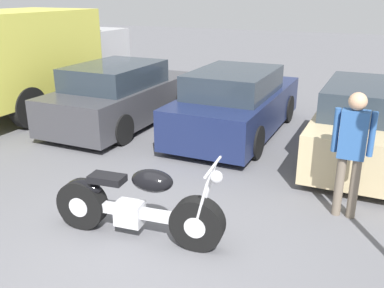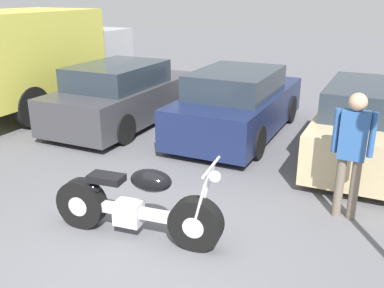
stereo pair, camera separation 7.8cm
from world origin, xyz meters
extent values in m
plane|color=slate|center=(0.00, 0.00, 0.00)|extent=(60.00, 60.00, 0.00)
cylinder|color=black|center=(0.54, 0.46, 0.33)|extent=(0.67, 0.27, 0.65)
cylinder|color=silver|center=(0.54, 0.46, 0.33)|extent=(0.28, 0.25, 0.26)
cylinder|color=black|center=(-1.01, 0.30, 0.33)|extent=(0.67, 0.27, 0.65)
cylinder|color=silver|center=(-1.01, 0.30, 0.33)|extent=(0.28, 0.25, 0.26)
cube|color=silver|center=(-0.23, 0.38, 0.34)|extent=(1.20, 0.23, 0.12)
cube|color=silver|center=(-0.34, 0.37, 0.31)|extent=(0.36, 0.27, 0.30)
ellipsoid|color=black|center=(-0.02, 0.40, 0.80)|extent=(0.55, 0.37, 0.27)
cube|color=black|center=(-0.62, 0.34, 0.74)|extent=(0.46, 0.28, 0.09)
ellipsoid|color=black|center=(-0.96, 0.30, 0.57)|extent=(0.50, 0.25, 0.20)
cylinder|color=silver|center=(0.64, 0.38, 0.70)|extent=(0.22, 0.06, 0.76)
cylinder|color=silver|center=(0.62, 0.56, 0.70)|extent=(0.22, 0.06, 0.76)
cylinder|color=silver|center=(0.72, 0.48, 1.08)|extent=(0.10, 0.62, 0.03)
sphere|color=silver|center=(0.76, 0.48, 0.96)|extent=(0.15, 0.15, 0.15)
cylinder|color=silver|center=(-0.57, 0.49, 0.21)|extent=(1.19, 0.20, 0.08)
cube|color=#3D3D42|center=(-3.13, 4.50, 0.53)|extent=(1.73, 4.17, 0.78)
cube|color=#28333D|center=(-3.13, 4.25, 1.16)|extent=(1.52, 2.17, 0.49)
cylinder|color=black|center=(-3.94, 5.80, 0.31)|extent=(0.20, 0.63, 0.63)
cylinder|color=black|center=(-2.33, 5.80, 0.31)|extent=(0.20, 0.63, 0.63)
cylinder|color=black|center=(-3.94, 3.21, 0.31)|extent=(0.20, 0.63, 0.63)
cylinder|color=black|center=(-2.33, 3.21, 0.31)|extent=(0.20, 0.63, 0.63)
cube|color=#19234C|center=(-0.49, 4.88, 0.53)|extent=(1.73, 4.17, 0.78)
cube|color=#28333D|center=(-0.49, 4.63, 1.16)|extent=(1.52, 2.17, 0.49)
cylinder|color=black|center=(-1.29, 6.17, 0.31)|extent=(0.20, 0.63, 0.63)
cylinder|color=black|center=(0.32, 6.17, 0.31)|extent=(0.20, 0.63, 0.63)
cylinder|color=black|center=(-1.29, 3.58, 0.31)|extent=(0.20, 0.63, 0.63)
cylinder|color=black|center=(0.32, 3.58, 0.31)|extent=(0.20, 0.63, 0.63)
cube|color=#C6B284|center=(2.16, 4.55, 0.53)|extent=(1.73, 4.17, 0.78)
cube|color=#28333D|center=(2.16, 4.30, 1.16)|extent=(1.52, 2.17, 0.49)
cylinder|color=black|center=(1.36, 5.84, 0.31)|extent=(0.20, 0.63, 0.63)
cylinder|color=black|center=(1.36, 3.25, 0.31)|extent=(0.20, 0.63, 0.63)
cube|color=#CCC64C|center=(-5.89, 3.92, 1.49)|extent=(2.28, 4.19, 2.00)
cube|color=#B2B2B7|center=(-5.89, 6.75, 1.19)|extent=(2.18, 1.47, 1.40)
cylinder|color=black|center=(-6.95, 6.75, 0.46)|extent=(0.24, 0.93, 0.93)
cylinder|color=black|center=(-4.84, 6.75, 0.46)|extent=(0.24, 0.93, 0.93)
cylinder|color=black|center=(-4.84, 3.29, 0.46)|extent=(0.24, 0.93, 0.93)
cylinder|color=#726656|center=(1.95, 2.01, 0.43)|extent=(0.12, 0.12, 0.86)
cylinder|color=#726656|center=(2.14, 2.01, 0.43)|extent=(0.12, 0.12, 0.86)
cube|color=#2D5999|center=(2.05, 2.01, 1.18)|extent=(0.34, 0.20, 0.64)
cylinder|color=#2D5999|center=(1.83, 2.01, 1.21)|extent=(0.08, 0.08, 0.59)
cylinder|color=#2D5999|center=(2.27, 2.01, 1.21)|extent=(0.08, 0.08, 0.59)
sphere|color=tan|center=(2.05, 2.01, 1.61)|extent=(0.23, 0.23, 0.23)
camera|label=1|loc=(2.33, -3.59, 2.92)|focal=40.00mm
camera|label=2|loc=(2.40, -3.56, 2.92)|focal=40.00mm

